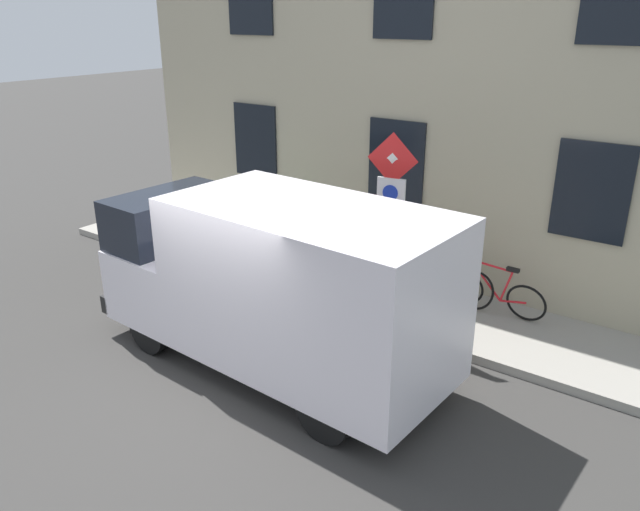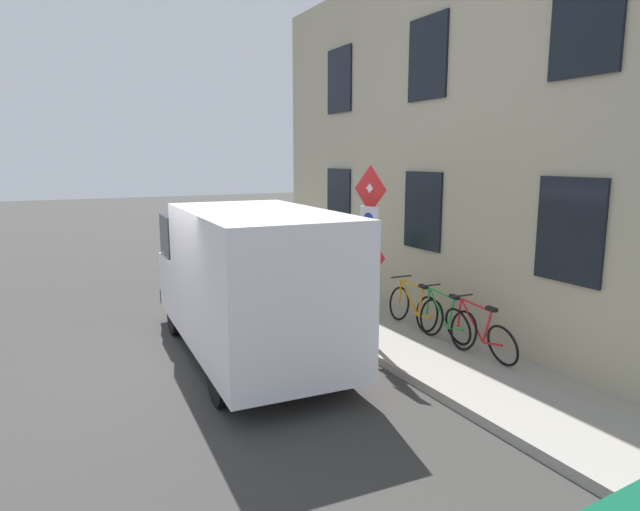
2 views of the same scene
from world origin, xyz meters
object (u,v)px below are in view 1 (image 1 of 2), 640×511
at_px(delivery_van, 276,281).
at_px(pedestrian, 286,225).
at_px(bicycle_green, 447,280).
at_px(bicycle_orange, 403,268).
at_px(sign_post_stacked, 391,210).
at_px(bicycle_red, 495,292).

distance_m(delivery_van, pedestrian, 3.17).
distance_m(bicycle_green, bicycle_orange, 0.85).
height_order(delivery_van, bicycle_green, delivery_van).
bearing_deg(sign_post_stacked, delivery_van, 160.48).
bearing_deg(pedestrian, sign_post_stacked, 1.91).
bearing_deg(sign_post_stacked, bicycle_red, -45.55).
relative_size(bicycle_green, bicycle_orange, 1.00).
distance_m(sign_post_stacked, delivery_van, 2.13).
height_order(sign_post_stacked, delivery_van, sign_post_stacked).
height_order(delivery_van, bicycle_orange, delivery_van).
distance_m(bicycle_green, pedestrian, 3.10).
bearing_deg(delivery_van, bicycle_red, -119.06).
bearing_deg(bicycle_orange, delivery_van, 87.52).
xyz_separation_m(bicycle_red, pedestrian, (-0.63, 3.83, 0.56)).
relative_size(delivery_van, bicycle_orange, 3.16).
distance_m(bicycle_red, bicycle_orange, 1.69).
bearing_deg(bicycle_red, bicycle_orange, 2.39).
relative_size(delivery_van, bicycle_green, 3.16).
relative_size(sign_post_stacked, bicycle_green, 1.69).
relative_size(sign_post_stacked, delivery_van, 0.53).
bearing_deg(bicycle_green, bicycle_orange, 3.76).
relative_size(bicycle_green, pedestrian, 1.00).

